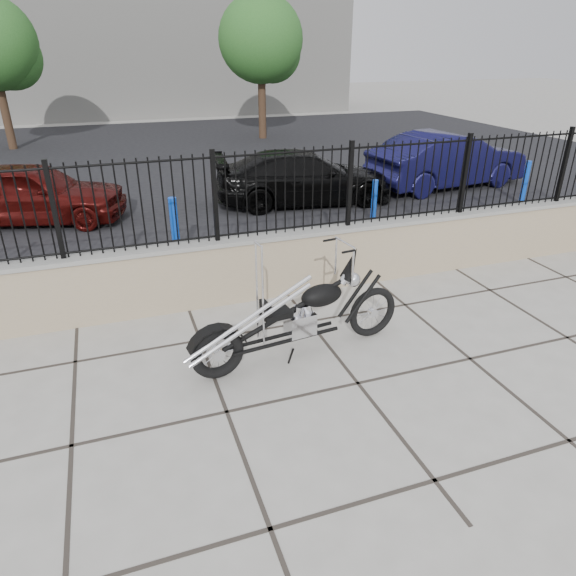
# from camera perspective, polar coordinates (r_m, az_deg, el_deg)

# --- Properties ---
(ground_plane) EXTENTS (90.00, 90.00, 0.00)m
(ground_plane) POSITION_cam_1_polar(r_m,az_deg,el_deg) (5.89, 7.77, -10.46)
(ground_plane) COLOR #99968E
(ground_plane) RESTS_ON ground
(parking_lot) EXTENTS (30.00, 30.00, 0.00)m
(parking_lot) POSITION_cam_1_polar(r_m,az_deg,el_deg) (17.20, -11.51, 13.47)
(parking_lot) COLOR black
(parking_lot) RESTS_ON ground
(retaining_wall) EXTENTS (14.00, 0.36, 0.96)m
(retaining_wall) POSITION_cam_1_polar(r_m,az_deg,el_deg) (7.67, -0.31, 2.83)
(retaining_wall) COLOR gray
(retaining_wall) RESTS_ON ground_plane
(iron_fence) EXTENTS (14.00, 0.08, 1.20)m
(iron_fence) POSITION_cam_1_polar(r_m,az_deg,el_deg) (7.32, -0.33, 10.66)
(iron_fence) COLOR black
(iron_fence) RESTS_ON retaining_wall
(background_building) EXTENTS (22.00, 6.00, 8.00)m
(background_building) POSITION_cam_1_polar(r_m,az_deg,el_deg) (30.79, -16.64, 25.60)
(background_building) COLOR beige
(background_building) RESTS_ON ground_plane
(chopper_motorcycle) EXTENTS (2.64, 0.77, 1.56)m
(chopper_motorcycle) POSITION_cam_1_polar(r_m,az_deg,el_deg) (5.91, 0.96, -1.18)
(chopper_motorcycle) COLOR black
(chopper_motorcycle) RESTS_ON ground_plane
(car_red) EXTENTS (3.99, 2.44, 1.27)m
(car_red) POSITION_cam_1_polar(r_m,az_deg,el_deg) (12.08, -26.55, 9.43)
(car_red) COLOR #410B09
(car_red) RESTS_ON parking_lot
(car_black) EXTENTS (4.37, 2.18, 1.22)m
(car_black) POSITION_cam_1_polar(r_m,az_deg,el_deg) (12.30, 1.77, 12.19)
(car_black) COLOR black
(car_black) RESTS_ON parking_lot
(car_blue) EXTENTS (4.43, 1.99, 1.41)m
(car_blue) POSITION_cam_1_polar(r_m,az_deg,el_deg) (14.35, 17.28, 13.42)
(car_blue) COLOR #0F0F37
(car_blue) RESTS_ON parking_lot
(bollard_a) EXTENTS (0.16, 0.16, 1.14)m
(bollard_a) POSITION_cam_1_polar(r_m,az_deg,el_deg) (8.96, -12.43, 6.25)
(bollard_a) COLOR blue
(bollard_a) RESTS_ON ground_plane
(bollard_b) EXTENTS (0.15, 0.15, 0.95)m
(bollard_b) POSITION_cam_1_polar(r_m,az_deg,el_deg) (10.85, 9.53, 9.31)
(bollard_b) COLOR #0C31BB
(bollard_b) RESTS_ON ground_plane
(bollard_c) EXTENTS (0.15, 0.15, 1.02)m
(bollard_c) POSITION_cam_1_polar(r_m,az_deg,el_deg) (13.40, 24.84, 10.56)
(bollard_c) COLOR #0C23BE
(bollard_c) RESTS_ON ground_plane
(tree_right) EXTENTS (3.17, 3.17, 5.36)m
(tree_right) POSITION_cam_1_polar(r_m,az_deg,el_deg) (21.35, -3.05, 26.30)
(tree_right) COLOR #382619
(tree_right) RESTS_ON ground_plane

